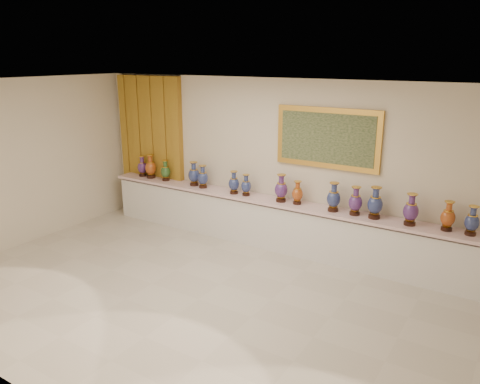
% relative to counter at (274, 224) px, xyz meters
% --- Properties ---
extents(ground, '(8.00, 8.00, 0.00)m').
position_rel_counter_xyz_m(ground, '(0.00, -2.27, -0.44)').
color(ground, beige).
rests_on(ground, ground).
extents(room, '(8.00, 8.00, 8.00)m').
position_rel_counter_xyz_m(room, '(-2.41, 0.17, 1.15)').
color(room, beige).
rests_on(room, ground).
extents(counter, '(7.28, 0.48, 0.90)m').
position_rel_counter_xyz_m(counter, '(0.00, 0.00, 0.00)').
color(counter, white).
rests_on(counter, ground).
extents(vase_0, '(0.25, 0.25, 0.43)m').
position_rel_counter_xyz_m(vase_0, '(-3.18, 0.01, 0.66)').
color(vase_0, '#32160E').
rests_on(vase_0, counter).
extents(vase_1, '(0.29, 0.29, 0.49)m').
position_rel_counter_xyz_m(vase_1, '(-2.92, -0.01, 0.68)').
color(vase_1, '#32160E').
rests_on(vase_1, counter).
extents(vase_2, '(0.25, 0.25, 0.42)m').
position_rel_counter_xyz_m(vase_2, '(-2.52, -0.01, 0.65)').
color(vase_2, '#32160E').
rests_on(vase_2, counter).
extents(vase_3, '(0.28, 0.28, 0.48)m').
position_rel_counter_xyz_m(vase_3, '(-1.80, 0.00, 0.68)').
color(vase_3, '#32160E').
rests_on(vase_3, counter).
extents(vase_4, '(0.27, 0.27, 0.44)m').
position_rel_counter_xyz_m(vase_4, '(-1.55, -0.04, 0.66)').
color(vase_4, '#32160E').
rests_on(vase_4, counter).
extents(vase_5, '(0.21, 0.21, 0.43)m').
position_rel_counter_xyz_m(vase_5, '(-0.82, -0.06, 0.66)').
color(vase_5, '#32160E').
rests_on(vase_5, counter).
extents(vase_6, '(0.21, 0.21, 0.40)m').
position_rel_counter_xyz_m(vase_6, '(-0.57, -0.04, 0.64)').
color(vase_6, '#32160E').
rests_on(vase_6, counter).
extents(vase_7, '(0.27, 0.27, 0.49)m').
position_rel_counter_xyz_m(vase_7, '(0.14, -0.03, 0.68)').
color(vase_7, '#32160E').
rests_on(vase_7, counter).
extents(vase_8, '(0.24, 0.24, 0.41)m').
position_rel_counter_xyz_m(vase_8, '(0.44, -0.01, 0.65)').
color(vase_8, '#32160E').
rests_on(vase_8, counter).
extents(vase_9, '(0.28, 0.28, 0.48)m').
position_rel_counter_xyz_m(vase_9, '(1.11, -0.04, 0.68)').
color(vase_9, '#32160E').
rests_on(vase_9, counter).
extents(vase_10, '(0.22, 0.22, 0.47)m').
position_rel_counter_xyz_m(vase_10, '(1.47, -0.03, 0.67)').
color(vase_10, '#32160E').
rests_on(vase_10, counter).
extents(vase_11, '(0.26, 0.26, 0.51)m').
position_rel_counter_xyz_m(vase_11, '(1.79, -0.03, 0.69)').
color(vase_11, '#32160E').
rests_on(vase_11, counter).
extents(vase_12, '(0.27, 0.27, 0.49)m').
position_rel_counter_xyz_m(vase_12, '(2.33, -0.04, 0.68)').
color(vase_12, '#32160E').
rests_on(vase_12, counter).
extents(vase_13, '(0.27, 0.27, 0.45)m').
position_rel_counter_xyz_m(vase_13, '(2.84, 0.01, 0.66)').
color(vase_13, '#32160E').
rests_on(vase_13, counter).
extents(vase_14, '(0.23, 0.23, 0.43)m').
position_rel_counter_xyz_m(vase_14, '(3.16, -0.00, 0.66)').
color(vase_14, '#32160E').
rests_on(vase_14, counter).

